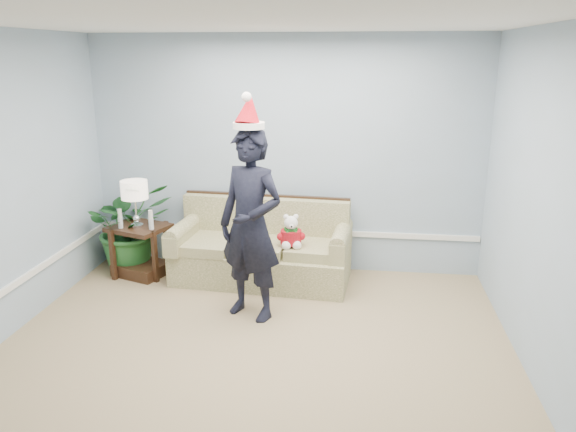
% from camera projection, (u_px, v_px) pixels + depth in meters
% --- Properties ---
extents(room_shell, '(4.54, 5.04, 2.74)m').
position_uv_depth(room_shell, '(238.00, 217.00, 4.03)').
color(room_shell, tan).
rests_on(room_shell, ground).
extents(wainscot_trim, '(4.49, 4.99, 0.06)m').
position_uv_depth(wainscot_trim, '(149.00, 266.00, 5.55)').
color(wainscot_trim, white).
rests_on(wainscot_trim, room_shell).
extents(sofa, '(2.00, 0.97, 0.91)m').
position_uv_depth(sofa, '(262.00, 252.00, 6.34)').
color(sofa, '#5E6530').
rests_on(sofa, room_shell).
extents(side_table, '(0.75, 0.69, 0.59)m').
position_uv_depth(side_table, '(141.00, 255.00, 6.48)').
color(side_table, '#3C2016').
rests_on(side_table, room_shell).
extents(table_lamp, '(0.30, 0.30, 0.53)m').
position_uv_depth(table_lamp, '(134.00, 192.00, 6.23)').
color(table_lamp, silver).
rests_on(table_lamp, side_table).
extents(candle_pair, '(0.41, 0.06, 0.22)m').
position_uv_depth(candle_pair, '(135.00, 220.00, 6.24)').
color(candle_pair, silver).
rests_on(candle_pair, side_table).
extents(houseplant, '(1.27, 1.23, 1.07)m').
position_uv_depth(houseplant, '(130.00, 226.00, 6.56)').
color(houseplant, '#225E27').
rests_on(houseplant, room_shell).
extents(man, '(0.79, 0.68, 1.84)m').
position_uv_depth(man, '(251.00, 225.00, 5.28)').
color(man, black).
rests_on(man, room_shell).
extents(santa_hat, '(0.34, 0.38, 0.34)m').
position_uv_depth(santa_hat, '(249.00, 112.00, 5.00)').
color(santa_hat, white).
rests_on(santa_hat, man).
extents(teddy_bear, '(0.27, 0.28, 0.37)m').
position_uv_depth(teddy_bear, '(291.00, 235.00, 6.00)').
color(teddy_bear, white).
rests_on(teddy_bear, sofa).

